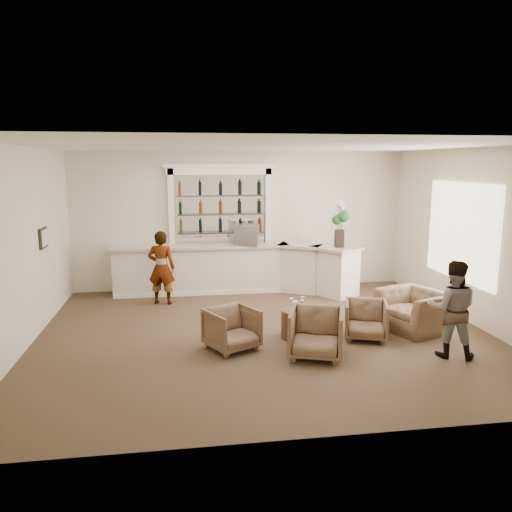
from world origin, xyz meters
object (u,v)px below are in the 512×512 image
at_px(bar_counter, 237,268).
at_px(espresso_machine, 247,235).
at_px(armchair_far, 414,311).
at_px(sommelier, 161,268).
at_px(armchair_right, 366,320).
at_px(cocktail_table, 298,324).
at_px(flower_vase, 340,221).
at_px(armchair_left, 232,329).
at_px(armchair_center, 316,333).
at_px(guest, 452,309).

distance_m(bar_counter, espresso_machine, 0.84).
relative_size(bar_counter, armchair_far, 5.09).
bearing_deg(sommelier, armchair_right, 155.71).
bearing_deg(armchair_far, armchair_right, -96.25).
relative_size(cocktail_table, armchair_far, 0.53).
bearing_deg(sommelier, flower_vase, -165.81).
distance_m(espresso_machine, flower_vase, 2.15).
relative_size(armchair_left, armchair_far, 0.68).
xyz_separation_m(sommelier, armchair_left, (1.23, -2.92, -0.46)).
height_order(sommelier, armchair_center, sommelier).
xyz_separation_m(sommelier, armchair_right, (3.59, -2.75, -0.47)).
bearing_deg(cocktail_table, flower_vase, 59.17).
xyz_separation_m(bar_counter, sommelier, (-1.72, -0.74, 0.23)).
relative_size(cocktail_table, armchair_center, 0.70).
bearing_deg(flower_vase, armchair_right, -97.96).
height_order(cocktail_table, armchair_far, armchair_far).
relative_size(armchair_left, espresso_machine, 1.42).
bearing_deg(armchair_right, cocktail_table, -172.19).
relative_size(sommelier, armchair_far, 1.43).
relative_size(armchair_right, armchair_far, 0.65).
height_order(armchair_center, espresso_machine, espresso_machine).
relative_size(cocktail_table, guest, 0.38).
bearing_deg(bar_counter, cocktail_table, -77.82).
bearing_deg(armchair_far, guest, -22.20).
height_order(cocktail_table, armchair_right, armchair_right).
relative_size(armchair_center, flower_vase, 0.80).
bearing_deg(armchair_right, armchair_center, -129.50).
bearing_deg(sommelier, espresso_machine, -147.62).
height_order(armchair_far, espresso_machine, espresso_machine).
bearing_deg(sommelier, armchair_left, 125.98).
bearing_deg(guest, armchair_left, 10.58).
bearing_deg(sommelier, bar_counter, -143.52).
bearing_deg(espresso_machine, bar_counter, 179.82).
height_order(cocktail_table, flower_vase, flower_vase).
xyz_separation_m(armchair_center, espresso_machine, (-0.56, 4.12, 0.99)).
xyz_separation_m(bar_counter, flower_vase, (2.26, -0.67, 1.16)).
bearing_deg(bar_counter, guest, -57.14).
relative_size(bar_counter, guest, 3.70).
distance_m(guest, armchair_far, 1.34).
distance_m(armchair_center, armchair_right, 1.28).
xyz_separation_m(bar_counter, armchair_far, (2.90, -3.20, -0.21)).
distance_m(sommelier, armchair_right, 4.54).
distance_m(bar_counter, guest, 5.33).
distance_m(sommelier, armchair_far, 5.25).
xyz_separation_m(armchair_far, espresso_machine, (-2.66, 3.14, 1.01)).
relative_size(armchair_far, espresso_machine, 2.10).
relative_size(bar_counter, armchair_center, 6.77).
height_order(sommelier, armchair_far, sommelier).
height_order(armchair_center, flower_vase, flower_vase).
relative_size(bar_counter, armchair_left, 7.53).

